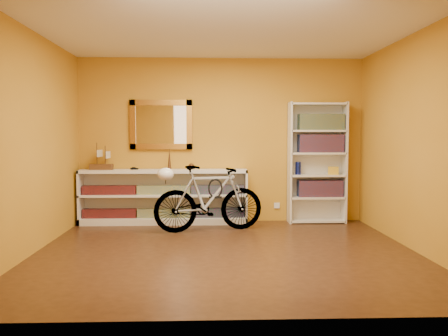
{
  "coord_description": "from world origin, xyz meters",
  "views": [
    {
      "loc": [
        -0.21,
        -5.33,
        1.37
      ],
      "look_at": [
        0.0,
        0.7,
        0.95
      ],
      "focal_mm": 36.83,
      "sensor_mm": 36.0,
      "label": 1
    }
  ],
  "objects_px": {
    "bicycle": "(209,198)",
    "helmet": "(166,174)",
    "bookcase": "(317,163)",
    "console_unit": "(164,197)"
  },
  "relations": [
    {
      "from": "console_unit",
      "to": "bookcase",
      "type": "bearing_deg",
      "value": 0.59
    },
    {
      "from": "bicycle",
      "to": "helmet",
      "type": "relative_size",
      "value": 6.91
    },
    {
      "from": "bookcase",
      "to": "helmet",
      "type": "height_order",
      "value": "bookcase"
    },
    {
      "from": "bicycle",
      "to": "helmet",
      "type": "height_order",
      "value": "bicycle"
    },
    {
      "from": "bookcase",
      "to": "helmet",
      "type": "distance_m",
      "value": 2.44
    },
    {
      "from": "console_unit",
      "to": "helmet",
      "type": "distance_m",
      "value": 0.85
    },
    {
      "from": "bookcase",
      "to": "bicycle",
      "type": "height_order",
      "value": "bookcase"
    },
    {
      "from": "console_unit",
      "to": "helmet",
      "type": "height_order",
      "value": "helmet"
    },
    {
      "from": "bookcase",
      "to": "bicycle",
      "type": "relative_size",
      "value": 1.17
    },
    {
      "from": "bookcase",
      "to": "bicycle",
      "type": "distance_m",
      "value": 1.88
    }
  ]
}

